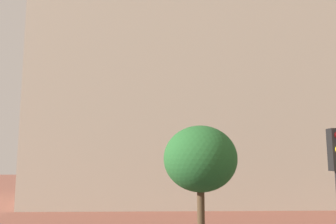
% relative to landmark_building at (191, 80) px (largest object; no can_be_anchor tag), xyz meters
% --- Properties ---
extents(landmark_building, '(28.85, 12.02, 38.91)m').
position_rel_landmark_building_xyz_m(landmark_building, '(0.00, 0.00, 0.00)').
color(landmark_building, '#B2A893').
rests_on(landmark_building, ground_plane).
extents(tree_curb_far, '(3.38, 3.38, 5.61)m').
position_rel_landmark_building_xyz_m(tree_curb_far, '(-1.25, -16.07, -7.51)').
color(tree_curb_far, '#4C3823').
rests_on(tree_curb_far, ground_plane).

